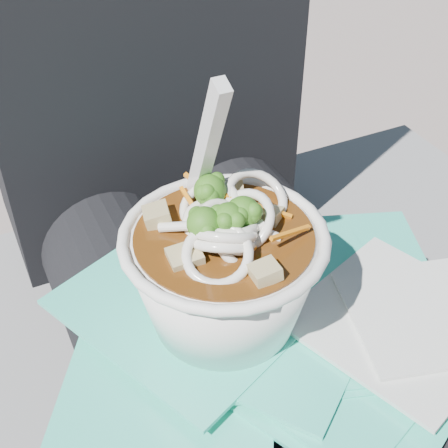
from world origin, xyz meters
name	(u,v)px	position (x,y,z in m)	size (l,w,h in m)	color
stone_ledge	(203,422)	(0.00, 0.15, 0.22)	(1.00, 0.50, 0.44)	slate
lap	(262,367)	(0.00, 0.00, 0.51)	(0.31, 0.48, 0.15)	black
person_body	(220,283)	(0.00, 0.09, 0.54)	(0.34, 0.94, 0.98)	black
plastic_bag	(279,319)	(0.00, -0.02, 0.60)	(0.40, 0.35, 0.02)	#2EC3A6
napkins	(406,318)	(0.09, -0.07, 0.61)	(0.19, 0.19, 0.01)	silver
udon_bowl	(224,264)	(-0.04, 0.00, 0.66)	(0.16, 0.16, 0.20)	white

